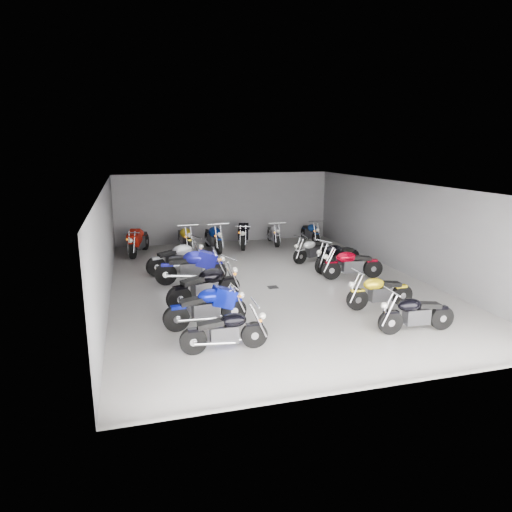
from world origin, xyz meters
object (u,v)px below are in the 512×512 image
object	(u,v)px
motorcycle_back_b	(185,238)
motorcycle_back_f	(310,232)
motorcycle_left_e	(192,267)
motorcycle_right_a	(416,313)
motorcycle_left_a	(225,331)
motorcycle_left_b	(207,307)
motorcycle_left_c	(205,286)
motorcycle_right_e	(337,257)
motorcycle_right_d	(352,264)
motorcycle_back_c	(213,237)
motorcycle_left_f	(177,258)
motorcycle_back_e	(274,234)
drain_grate	(273,287)
motorcycle_right_f	(313,250)
motorcycle_back_d	(244,234)
motorcycle_back_a	(138,241)
motorcycle_right_b	(379,291)

from	to	relation	value
motorcycle_back_b	motorcycle_back_f	world-z (taller)	motorcycle_back_b
motorcycle_left_e	motorcycle_right_a	size ratio (longest dim) A/B	1.18
motorcycle_left_a	motorcycle_left_b	xyz separation A→B (m)	(-0.16, 1.48, 0.04)
motorcycle_left_c	motorcycle_right_e	distance (m)	5.70
motorcycle_left_a	motorcycle_back_f	bearing A→B (deg)	150.10
motorcycle_right_d	motorcycle_right_e	size ratio (longest dim) A/B	1.02
motorcycle_left_a	motorcycle_back_c	xyz separation A→B (m)	(1.54, 9.92, 0.10)
motorcycle_right_e	motorcycle_back_c	size ratio (longest dim) A/B	0.88
motorcycle_left_f	motorcycle_back_e	size ratio (longest dim) A/B	1.06
motorcycle_right_e	motorcycle_back_f	world-z (taller)	motorcycle_right_e
drain_grate	motorcycle_right_f	size ratio (longest dim) A/B	0.17
motorcycle_left_a	motorcycle_right_a	xyz separation A→B (m)	(4.65, -0.20, 0.00)
motorcycle_right_d	motorcycle_back_f	size ratio (longest dim) A/B	1.04
motorcycle_right_a	motorcycle_left_a	bearing A→B (deg)	90.43
motorcycle_left_c	motorcycle_back_d	bearing A→B (deg)	137.57
motorcycle_left_a	motorcycle_left_f	world-z (taller)	motorcycle_left_f
motorcycle_left_b	drain_grate	bearing A→B (deg)	129.27
motorcycle_back_a	motorcycle_left_c	bearing A→B (deg)	122.03
motorcycle_left_a	motorcycle_back_c	distance (m)	10.04
motorcycle_back_a	motorcycle_right_b	bearing A→B (deg)	145.10
motorcycle_right_b	motorcycle_back_f	xyz separation A→B (m)	(1.51, 8.77, 0.01)
drain_grate	motorcycle_left_b	bearing A→B (deg)	-134.04
motorcycle_back_a	motorcycle_back_b	bearing A→B (deg)	-155.76
motorcycle_left_c	motorcycle_left_f	xyz separation A→B (m)	(-0.42, 3.65, -0.02)
drain_grate	motorcycle_left_e	distance (m)	2.74
motorcycle_left_a	motorcycle_back_b	distance (m)	10.23
motorcycle_back_f	motorcycle_right_e	bearing A→B (deg)	79.39
motorcycle_left_f	motorcycle_right_b	size ratio (longest dim) A/B	1.08
motorcycle_left_c	motorcycle_left_f	distance (m)	3.67
drain_grate	motorcycle_back_c	distance (m)	5.87
motorcycle_right_f	motorcycle_back_d	size ratio (longest dim) A/B	0.81
motorcycle_left_b	motorcycle_back_b	bearing A→B (deg)	169.93
motorcycle_left_f	motorcycle_left_a	bearing A→B (deg)	-15.62
motorcycle_left_f	motorcycle_back_a	bearing A→B (deg)	-177.74
motorcycle_right_b	motorcycle_left_a	bearing A→B (deg)	108.24
motorcycle_right_e	motorcycle_back_f	xyz separation A→B (m)	(0.94, 4.89, -0.04)
motorcycle_left_c	motorcycle_back_e	xyz separation A→B (m)	(4.36, 7.35, -0.07)
motorcycle_left_b	motorcycle_right_f	distance (m)	7.47
motorcycle_back_d	motorcycle_right_f	bearing A→B (deg)	137.54
drain_grate	motorcycle_back_b	bearing A→B (deg)	108.73
motorcycle_right_b	motorcycle_back_d	world-z (taller)	motorcycle_back_d
motorcycle_back_e	motorcycle_left_a	bearing A→B (deg)	71.78
motorcycle_left_f	motorcycle_back_c	size ratio (longest dim) A/B	0.91
drain_grate	motorcycle_right_a	distance (m)	4.92
motorcycle_left_c	motorcycle_right_d	xyz separation A→B (m)	(5.22, 1.30, -0.04)
motorcycle_right_d	motorcycle_back_f	bearing A→B (deg)	-1.49
motorcycle_right_b	motorcycle_back_c	distance (m)	8.94
motorcycle_left_f	motorcycle_back_c	bearing A→B (deg)	130.82
motorcycle_left_b	motorcycle_back_f	bearing A→B (deg)	137.56
motorcycle_back_d	motorcycle_right_a	bearing A→B (deg)	116.40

